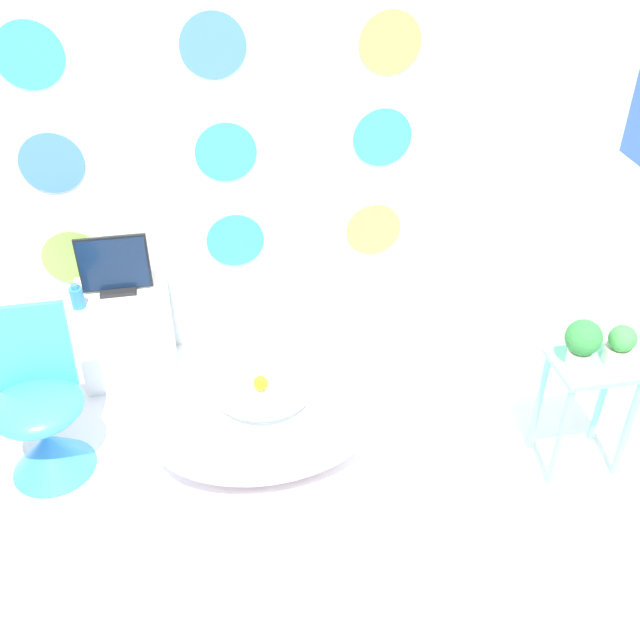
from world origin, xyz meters
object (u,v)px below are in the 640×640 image
object	(u,v)px
chair	(44,426)
tv	(115,267)
vase	(77,297)
potted_plant_left	(583,341)
potted_plant_right	(621,346)
bathtub	(265,424)

from	to	relation	value
chair	tv	size ratio (longest dim) A/B	2.32
vase	potted_plant_left	bearing A→B (deg)	-23.17
tv	potted_plant_left	world-z (taller)	tv
chair	tv	bearing A→B (deg)	61.18
vase	potted_plant_left	size ratio (longest dim) A/B	0.62
tv	chair	bearing A→B (deg)	-118.82
chair	potted_plant_right	world-z (taller)	chair
vase	potted_plant_right	world-z (taller)	potted_plant_right
chair	tv	world-z (taller)	tv
potted_plant_right	vase	bearing A→B (deg)	157.83
potted_plant_left	potted_plant_right	world-z (taller)	potted_plant_left
potted_plant_right	potted_plant_left	bearing A→B (deg)	171.87
chair	tv	xyz separation A→B (m)	(0.35, 0.64, 0.41)
bathtub	chair	size ratio (longest dim) A/B	1.28
chair	vase	distance (m)	0.64
chair	potted_plant_right	distance (m)	2.55
bathtub	tv	xyz separation A→B (m)	(-0.63, 0.82, 0.40)
bathtub	chair	distance (m)	1.00
vase	potted_plant_left	distance (m)	2.34
vase	potted_plant_left	xyz separation A→B (m)	(2.15, -0.92, 0.13)
chair	bathtub	bearing A→B (deg)	-10.32
potted_plant_left	potted_plant_right	distance (m)	0.17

